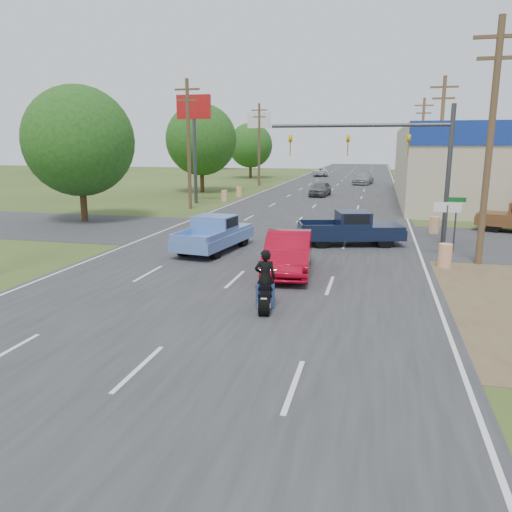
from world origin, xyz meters
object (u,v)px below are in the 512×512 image
(red_convertible, at_px, (288,253))
(navy_pickup, at_px, (353,228))
(distant_car_white, at_px, (320,172))
(rider, at_px, (265,281))
(distant_car_grey, at_px, (320,189))
(motorcycle, at_px, (265,294))
(blue_pickup, at_px, (215,233))
(distant_car_silver, at_px, (363,178))

(red_convertible, relative_size, navy_pickup, 0.89)
(distant_car_white, bearing_deg, navy_pickup, 88.90)
(red_convertible, height_order, navy_pickup, navy_pickup)
(rider, relative_size, distant_car_grey, 0.42)
(motorcycle, bearing_deg, rider, 90.00)
(blue_pickup, xyz_separation_m, navy_pickup, (6.41, 3.00, 0.01))
(red_convertible, relative_size, distant_car_white, 0.99)
(red_convertible, xyz_separation_m, navy_pickup, (2.20, 6.49, 0.06))
(distant_car_silver, relative_size, distant_car_white, 1.07)
(navy_pickup, bearing_deg, distant_car_white, 173.08)
(red_convertible, distance_m, rider, 4.60)
(red_convertible, xyz_separation_m, distant_car_grey, (-2.29, 31.20, -0.09))
(motorcycle, bearing_deg, distant_car_grey, 83.90)
(motorcycle, xyz_separation_m, distant_car_grey, (-2.38, 35.85, 0.24))
(motorcycle, height_order, navy_pickup, navy_pickup)
(distant_car_silver, bearing_deg, navy_pickup, -81.16)
(blue_pickup, xyz_separation_m, distant_car_grey, (1.92, 27.70, -0.14))
(red_convertible, xyz_separation_m, distant_car_silver, (1.38, 47.94, -0.04))
(motorcycle, distance_m, distant_car_silver, 52.61)
(rider, xyz_separation_m, distant_car_silver, (1.29, 52.54, -0.12))
(distant_car_grey, bearing_deg, motorcycle, -80.72)
(distant_car_grey, xyz_separation_m, distant_car_silver, (3.67, 16.74, 0.06))
(rider, xyz_separation_m, distant_car_white, (-6.14, 68.52, -0.20))
(navy_pickup, bearing_deg, red_convertible, -33.81)
(blue_pickup, xyz_separation_m, distant_car_silver, (5.59, 44.44, -0.08))
(rider, bearing_deg, distant_car_white, -94.78)
(distant_car_grey, bearing_deg, navy_pickup, -74.23)
(navy_pickup, relative_size, distant_car_grey, 1.31)
(navy_pickup, distance_m, distant_car_grey, 25.11)
(rider, distance_m, distant_car_white, 68.79)
(red_convertible, relative_size, motorcycle, 2.30)
(motorcycle, xyz_separation_m, blue_pickup, (-4.31, 8.15, 0.38))
(distant_car_silver, bearing_deg, motorcycle, -83.69)
(navy_pickup, relative_size, distant_car_silver, 1.03)
(rider, xyz_separation_m, navy_pickup, (2.11, 11.09, -0.03))
(distant_car_silver, xyz_separation_m, distant_car_white, (-7.43, 15.98, -0.08))
(blue_pickup, distance_m, distant_car_grey, 27.76)
(distant_car_white, bearing_deg, distant_car_silver, 105.66)
(navy_pickup, bearing_deg, blue_pickup, -80.04)
(rider, relative_size, distant_car_white, 0.36)
(distant_car_silver, bearing_deg, red_convertible, -83.94)
(motorcycle, distance_m, navy_pickup, 11.35)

